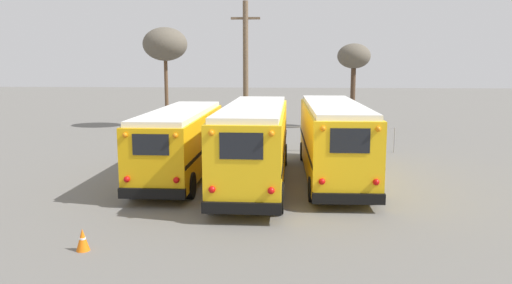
# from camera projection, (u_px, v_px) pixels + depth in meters

# --- Properties ---
(ground_plane) EXTENTS (160.00, 160.00, 0.00)m
(ground_plane) POSITION_uv_depth(u_px,v_px,m) (256.00, 180.00, 21.34)
(ground_plane) COLOR #66635E
(school_bus_0) EXTENTS (2.44, 9.72, 2.98)m
(school_bus_0) POSITION_uv_depth(u_px,v_px,m) (181.00, 141.00, 21.74)
(school_bus_0) COLOR #EAAA0F
(school_bus_0) RESTS_ON ground
(school_bus_1) EXTENTS (2.63, 10.63, 3.31)m
(school_bus_1) POSITION_uv_depth(u_px,v_px,m) (255.00, 142.00, 20.34)
(school_bus_1) COLOR yellow
(school_bus_1) RESTS_ON ground
(school_bus_2) EXTENTS (2.65, 10.58, 3.27)m
(school_bus_2) POSITION_uv_depth(u_px,v_px,m) (333.00, 138.00, 21.57)
(school_bus_2) COLOR yellow
(school_bus_2) RESTS_ON ground
(utility_pole) EXTENTS (1.80, 0.33, 8.71)m
(utility_pole) POSITION_uv_depth(u_px,v_px,m) (246.00, 71.00, 30.92)
(utility_pole) COLOR brown
(utility_pole) RESTS_ON ground
(bare_tree_0) EXTENTS (3.34, 3.34, 7.62)m
(bare_tree_0) POSITION_uv_depth(u_px,v_px,m) (165.00, 45.00, 37.65)
(bare_tree_0) COLOR brown
(bare_tree_0) RESTS_ON ground
(bare_tree_1) EXTENTS (2.48, 2.48, 6.41)m
(bare_tree_1) POSITION_uv_depth(u_px,v_px,m) (354.00, 58.00, 37.41)
(bare_tree_1) COLOR #473323
(bare_tree_1) RESTS_ON ground
(fence_line) EXTENTS (14.68, 0.06, 1.42)m
(fence_line) POSITION_uv_depth(u_px,v_px,m) (264.00, 134.00, 28.34)
(fence_line) COLOR #939399
(fence_line) RESTS_ON ground
(traffic_cone) EXTENTS (0.36, 0.36, 0.61)m
(traffic_cone) POSITION_uv_depth(u_px,v_px,m) (83.00, 240.00, 13.34)
(traffic_cone) COLOR orange
(traffic_cone) RESTS_ON ground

